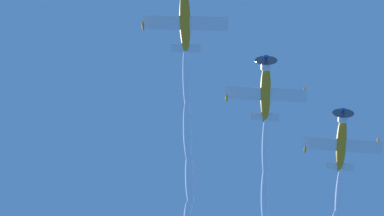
% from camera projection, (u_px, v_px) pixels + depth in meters
% --- Properties ---
extents(airplane_lead, '(8.70, 9.77, 2.95)m').
position_uv_depth(airplane_lead, '(185.00, 18.00, 91.95)').
color(airplane_lead, orange).
extents(airplane_left_wingman, '(8.71, 9.73, 3.03)m').
position_uv_depth(airplane_left_wingman, '(266.00, 90.00, 97.12)').
color(airplane_left_wingman, orange).
extents(airplane_right_wingman, '(8.73, 9.68, 3.10)m').
position_uv_depth(airplane_right_wingman, '(341.00, 141.00, 101.19)').
color(airplane_right_wingman, orange).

